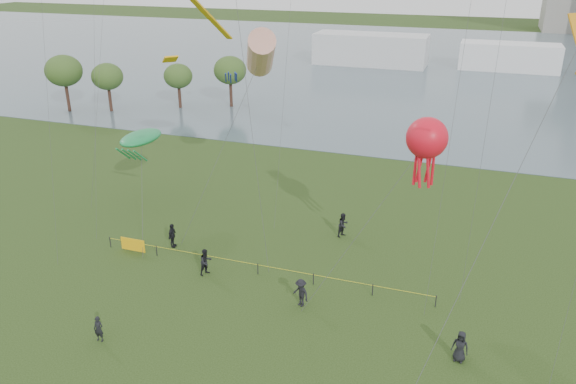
% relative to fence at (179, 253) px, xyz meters
% --- Properties ---
extents(lake, '(400.00, 120.00, 0.08)m').
position_rel_fence_xyz_m(lake, '(9.48, 86.66, -0.53)').
color(lake, '#4E626B').
rests_on(lake, ground_plane).
extents(pavilion_left, '(22.00, 8.00, 6.00)m').
position_rel_fence_xyz_m(pavilion_left, '(-2.52, 81.66, 2.45)').
color(pavilion_left, silver).
rests_on(pavilion_left, ground_plane).
extents(pavilion_right, '(18.00, 7.00, 5.00)m').
position_rel_fence_xyz_m(pavilion_right, '(23.48, 84.66, 1.95)').
color(pavilion_right, white).
rests_on(pavilion_right, ground_plane).
extents(trees, '(25.27, 14.70, 7.84)m').
position_rel_fence_xyz_m(trees, '(-26.14, 36.16, 4.65)').
color(trees, '#331F17').
rests_on(trees, ground_plane).
extents(fence, '(24.07, 0.07, 1.05)m').
position_rel_fence_xyz_m(fence, '(0.00, 0.00, 0.00)').
color(fence, black).
rests_on(fence, ground_plane).
extents(spectator_a, '(1.08, 1.16, 1.92)m').
position_rel_fence_xyz_m(spectator_a, '(2.74, -1.13, 0.40)').
color(spectator_a, black).
rests_on(spectator_a, ground_plane).
extents(spectator_b, '(1.40, 1.19, 1.88)m').
position_rel_fence_xyz_m(spectator_b, '(10.06, -2.60, 0.38)').
color(spectator_b, black).
rests_on(spectator_b, ground_plane).
extents(spectator_c, '(0.57, 1.15, 1.89)m').
position_rel_fence_xyz_m(spectator_c, '(-1.44, 1.59, 0.39)').
color(spectator_c, black).
rests_on(spectator_c, ground_plane).
extents(spectator_d, '(0.99, 0.74, 1.84)m').
position_rel_fence_xyz_m(spectator_d, '(19.80, -4.73, 0.37)').
color(spectator_d, black).
rests_on(spectator_d, ground_plane).
extents(spectator_f, '(0.61, 0.42, 1.59)m').
position_rel_fence_xyz_m(spectator_f, '(0.26, -9.69, 0.24)').
color(spectator_f, black).
rests_on(spectator_f, ground_plane).
extents(spectator_g, '(1.10, 1.19, 1.95)m').
position_rel_fence_xyz_m(spectator_g, '(10.30, 7.49, 0.42)').
color(spectator_g, black).
rests_on(spectator_g, ground_plane).
extents(kite_windsock, '(7.03, 6.94, 15.95)m').
position_rel_fence_xyz_m(kite_windsock, '(4.02, 6.49, 13.41)').
color(kite_windsock, '#3F3F42').
extents(kite_creature, '(6.31, 11.03, 6.61)m').
position_rel_fence_xyz_m(kite_creature, '(-7.59, 7.87, 5.55)').
color(kite_creature, '#3F3F42').
extents(kite_octopus, '(7.45, 4.94, 11.98)m').
position_rel_fence_xyz_m(kite_octopus, '(16.53, 0.55, 10.16)').
color(kite_octopus, '#3F3F42').
extents(kite_delta, '(6.83, 10.13, 18.43)m').
position_rel_fence_xyz_m(kite_delta, '(22.10, -7.51, 16.17)').
color(kite_delta, '#3F3F42').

